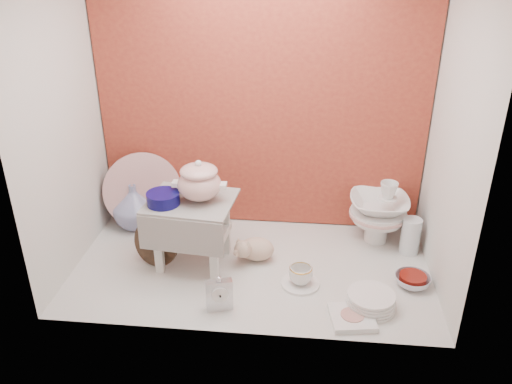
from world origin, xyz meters
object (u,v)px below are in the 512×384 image
soup_tureen (199,180)px  porcelain_tower (378,211)px  mantel_clock (219,293)px  plush_pig (257,249)px  dinner_plate_stack (371,301)px  gold_rim_teacup (301,275)px  crystal_bowl (412,281)px  blue_white_vase (134,206)px  floral_platter (143,191)px  step_stool (193,232)px

soup_tureen → porcelain_tower: (0.91, 0.31, -0.29)m
mantel_clock → plush_pig: size_ratio=0.76×
dinner_plate_stack → gold_rim_teacup: bearing=156.7°
soup_tureen → crystal_bowl: bearing=-5.5°
soup_tureen → blue_white_vase: soup_tureen is taller
soup_tureen → crystal_bowl: 1.14m
gold_rim_teacup → crystal_bowl: bearing=5.3°
floral_platter → porcelain_tower: bearing=-2.0°
soup_tureen → porcelain_tower: size_ratio=0.70×
floral_platter → porcelain_tower: 1.33m
step_stool → soup_tureen: size_ratio=1.65×
step_stool → floral_platter: size_ratio=0.94×
step_stool → plush_pig: step_stool is taller
step_stool → mantel_clock: step_stool is taller
blue_white_vase → porcelain_tower: size_ratio=0.73×
step_stool → porcelain_tower: (0.96, 0.31, 0.00)m
soup_tureen → gold_rim_teacup: bearing=-16.6°
gold_rim_teacup → porcelain_tower: 0.62m
plush_pig → step_stool: bearing=169.4°
plush_pig → dinner_plate_stack: (0.56, -0.33, -0.03)m
dinner_plate_stack → soup_tureen: bearing=160.7°
mantel_clock → dinner_plate_stack: (0.68, 0.08, -0.05)m
blue_white_vase → dinner_plate_stack: (1.29, -0.62, -0.09)m
crystal_bowl → porcelain_tower: porcelain_tower is taller
step_stool → mantel_clock: size_ratio=2.39×
blue_white_vase → crystal_bowl: blue_white_vase is taller
dinner_plate_stack → crystal_bowl: dinner_plate_stack is taller
gold_rim_teacup → crystal_bowl: 0.54m
floral_platter → plush_pig: 0.77m
step_stool → soup_tureen: soup_tureen is taller
soup_tureen → mantel_clock: soup_tureen is taller
plush_pig → crystal_bowl: (0.77, -0.14, -0.04)m
soup_tureen → blue_white_vase: bearing=144.8°
step_stool → crystal_bowl: (1.09, -0.10, -0.15)m
floral_platter → dinner_plate_stack: 1.41m
blue_white_vase → mantel_clock: 0.93m
soup_tureen → blue_white_vase: size_ratio=0.97×
step_stool → floral_platter: 0.52m
soup_tureen → porcelain_tower: 1.01m
step_stool → soup_tureen: bearing=12.2°
floral_platter → mantel_clock: bearing=-52.4°
mantel_clock → crystal_bowl: size_ratio=1.02×
floral_platter → crystal_bowl: floral_platter is taller
step_stool → dinner_plate_stack: step_stool is taller
gold_rim_teacup → dinner_plate_stack: (0.32, -0.14, -0.02)m
soup_tureen → porcelain_tower: soup_tureen is taller
soup_tureen → gold_rim_teacup: size_ratio=2.22×
floral_platter → gold_rim_teacup: size_ratio=3.86×
blue_white_vase → porcelain_tower: (1.37, -0.02, 0.05)m
plush_pig → porcelain_tower: size_ratio=0.64×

